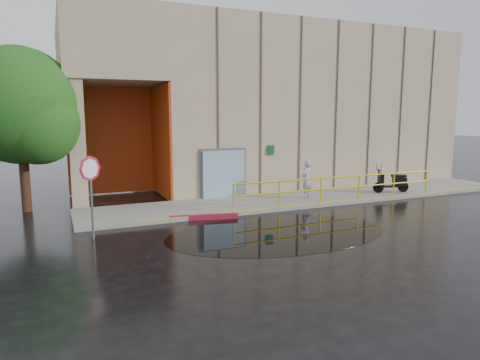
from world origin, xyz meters
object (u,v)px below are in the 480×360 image
(red_curb, at_px, (204,217))
(person, at_px, (306,179))
(tree_near, at_px, (24,110))
(stop_sign, at_px, (91,179))
(scooter, at_px, (392,176))

(red_curb, bearing_deg, person, 14.23)
(red_curb, height_order, tree_near, tree_near)
(person, xyz_separation_m, stop_sign, (-8.81, -2.24, 0.88))
(red_curb, bearing_deg, scooter, 5.22)
(scooter, distance_m, tree_near, 15.52)
(stop_sign, xyz_separation_m, red_curb, (3.80, 0.97, -1.74))
(scooter, bearing_deg, person, -170.20)
(scooter, bearing_deg, red_curb, -159.37)
(scooter, xyz_separation_m, tree_near, (-14.95, 2.98, 2.93))
(person, xyz_separation_m, tree_near, (-10.66, 2.56, 2.88))
(scooter, bearing_deg, tree_near, -175.88)
(stop_sign, bearing_deg, scooter, -7.11)
(person, distance_m, stop_sign, 9.13)
(person, height_order, scooter, person)
(stop_sign, relative_size, tree_near, 0.41)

